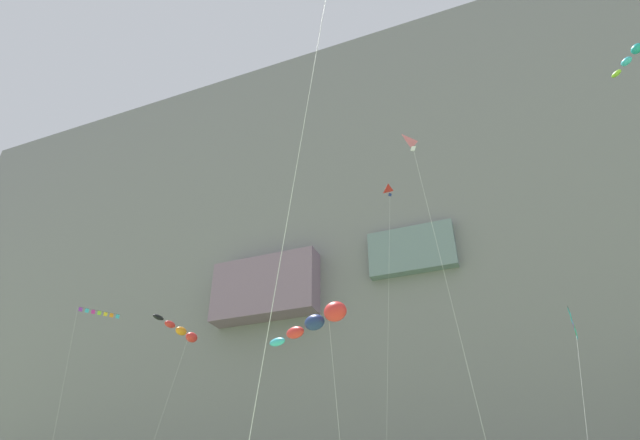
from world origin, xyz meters
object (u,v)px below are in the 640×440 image
Objects in this scene: kite_delta_upper_left at (393,209)px; kite_delta_far_left at (421,161)px; kite_windsock_mid_right at (182,332)px; kite_windsock_low_right at (316,322)px; kite_windsock_high_center at (638,48)px; kite_banner_low_center at (93,330)px; kite_banner_near_cliff at (574,328)px.

kite_delta_upper_left is 17.16m from kite_delta_far_left.
kite_delta_upper_left reaches higher than kite_delta_far_left.
kite_delta_far_left reaches higher than kite_windsock_mid_right.
kite_windsock_mid_right is at bearing 146.21° from kite_windsock_low_right.
kite_windsock_high_center is 29.13m from kite_windsock_low_right.
kite_windsock_low_right is at bearing -33.79° from kite_windsock_mid_right.
kite_windsock_high_center is at bearing -5.76° from kite_windsock_mid_right.
kite_windsock_mid_right is at bearing 174.24° from kite_windsock_high_center.
kite_delta_far_left reaches higher than kite_windsock_low_right.
kite_delta_far_left is (4.92, -14.93, -6.89)m from kite_delta_upper_left.
kite_delta_far_left reaches higher than kite_banner_low_center.
kite_banner_low_center is at bearing -169.15° from kite_delta_upper_left.
kite_delta_upper_left is at bearing 15.15° from kite_windsock_mid_right.
kite_delta_upper_left is 2.04× the size of kite_banner_near_cliff.
kite_delta_upper_left is 22.15m from kite_windsock_low_right.
kite_delta_upper_left is 1.36× the size of kite_delta_far_left.
kite_windsock_high_center is at bearing 23.94° from kite_delta_far_left.
kite_delta_upper_left reaches higher than kite_banner_near_cliff.
kite_windsock_mid_right is 1.43× the size of kite_windsock_low_right.
kite_delta_far_left is at bearing -116.72° from kite_banner_near_cliff.
kite_windsock_mid_right is at bearing -173.48° from kite_banner_near_cliff.
kite_banner_near_cliff is at bearing 63.28° from kite_delta_far_left.
kite_windsock_low_right is at bearing -22.36° from kite_banner_low_center.
kite_banner_near_cliff is 0.67× the size of kite_delta_far_left.
kite_windsock_high_center is at bearing -42.04° from kite_banner_near_cliff.
kite_windsock_mid_right is at bearing 2.41° from kite_banner_low_center.
kite_delta_far_left is (-14.64, -6.50, -10.33)m from kite_windsock_high_center.
kite_banner_near_cliff is (-7.82, 7.05, -16.48)m from kite_windsock_high_center.
kite_windsock_low_right is at bearing -161.08° from kite_windsock_high_center.
kite_banner_low_center is (-9.20, -0.39, 1.19)m from kite_windsock_mid_right.
kite_windsock_low_right is (-12.92, -14.16, -2.69)m from kite_banner_near_cliff.
kite_banner_low_center is at bearing 175.87° from kite_windsock_high_center.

